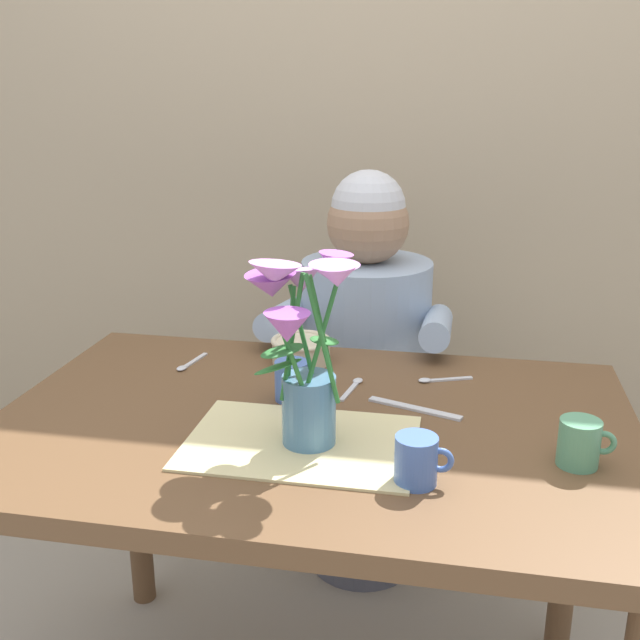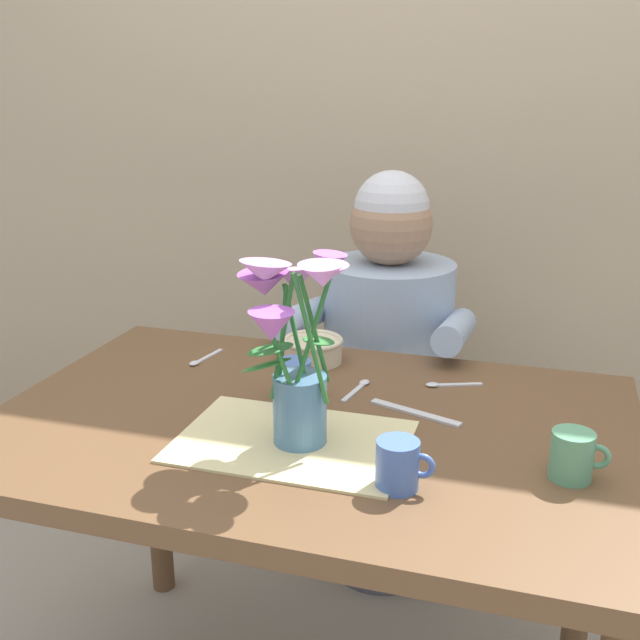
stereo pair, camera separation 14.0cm
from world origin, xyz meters
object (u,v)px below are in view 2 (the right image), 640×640
object	(u,v)px
ceramic_bowl	(313,349)
tea_cup	(573,456)
seated_person	(386,385)
dinner_knife	(415,413)
coffee_cup	(399,465)
ceramic_mug	(295,379)
flower_vase	(294,340)

from	to	relation	value
ceramic_bowl	tea_cup	world-z (taller)	tea_cup
seated_person	dinner_knife	distance (m)	0.59
ceramic_bowl	dinner_knife	distance (m)	0.34
ceramic_bowl	tea_cup	size ratio (longest dim) A/B	1.46
tea_cup	coffee_cup	distance (m)	0.28
seated_person	dinner_knife	size ratio (longest dim) A/B	5.97
dinner_knife	coffee_cup	xyz separation A→B (m)	(0.02, -0.28, 0.04)
ceramic_bowl	ceramic_mug	bearing A→B (deg)	-82.14
ceramic_mug	tea_cup	size ratio (longest dim) A/B	1.00
ceramic_mug	dinner_knife	bearing A→B (deg)	-0.75
seated_person	tea_cup	world-z (taller)	seated_person
seated_person	tea_cup	size ratio (longest dim) A/B	12.20
seated_person	flower_vase	size ratio (longest dim) A/B	3.36
flower_vase	ceramic_mug	size ratio (longest dim) A/B	3.63
ceramic_bowl	coffee_cup	world-z (taller)	coffee_cup
flower_vase	tea_cup	xyz separation A→B (m)	(0.46, 0.02, -0.15)
tea_cup	dinner_knife	bearing A→B (deg)	149.18
ceramic_bowl	coffee_cup	size ratio (longest dim) A/B	1.46
seated_person	ceramic_bowl	bearing A→B (deg)	-107.02
ceramic_bowl	seated_person	bearing A→B (deg)	72.46
seated_person	flower_vase	bearing A→B (deg)	-90.34
flower_vase	ceramic_mug	world-z (taller)	flower_vase
seated_person	ceramic_mug	xyz separation A→B (m)	(-0.07, -0.53, 0.22)
flower_vase	dinner_knife	size ratio (longest dim) A/B	1.78
seated_person	dinner_knife	world-z (taller)	seated_person
dinner_knife	flower_vase	bearing A→B (deg)	-114.76
seated_person	tea_cup	xyz separation A→B (m)	(0.45, -0.70, 0.22)
tea_cup	ceramic_bowl	bearing A→B (deg)	145.59
dinner_knife	ceramic_bowl	bearing A→B (deg)	160.97
ceramic_bowl	dinner_knife	bearing A→B (deg)	-37.83
flower_vase	ceramic_bowl	world-z (taller)	flower_vase
tea_cup	flower_vase	bearing A→B (deg)	-177.52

